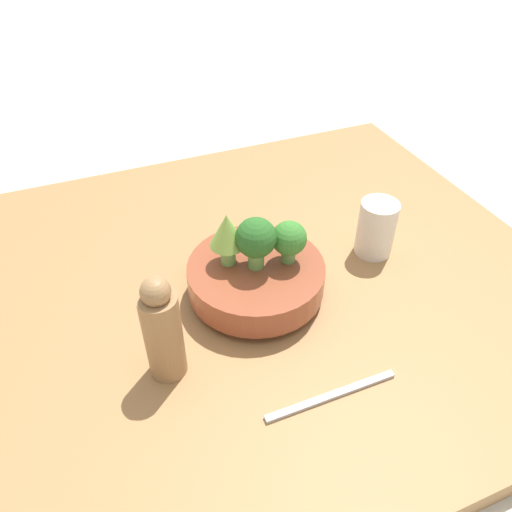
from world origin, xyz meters
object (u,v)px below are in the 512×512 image
(pepper_mill, at_px, (162,330))
(bowl, at_px, (256,278))
(cup, at_px, (376,228))
(fork, at_px, (332,396))

(pepper_mill, bearing_deg, bowl, 28.90)
(cup, bearing_deg, bowl, -174.31)
(fork, bearing_deg, bowl, 94.89)
(cup, height_order, fork, cup)
(bowl, distance_m, cup, 0.24)
(bowl, bearing_deg, fork, -85.11)
(bowl, xyz_separation_m, cup, (0.24, 0.02, 0.02))
(fork, bearing_deg, pepper_mill, 146.10)
(bowl, distance_m, fork, 0.23)
(cup, relative_size, pepper_mill, 0.60)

